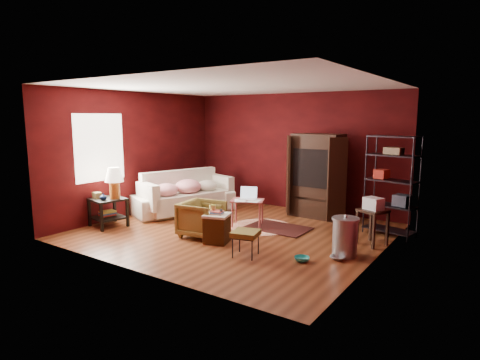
# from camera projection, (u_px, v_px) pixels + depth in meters

# --- Properties ---
(room) EXTENTS (5.54, 5.04, 2.84)m
(room) POSITION_uv_depth(u_px,v_px,m) (232.00, 161.00, 7.69)
(room) COLOR brown
(room) RESTS_ON ground
(sofa) EXTENTS (1.56, 2.39, 0.90)m
(sofa) POSITION_uv_depth(u_px,v_px,m) (184.00, 194.00, 9.37)
(sofa) COLOR beige
(sofa) RESTS_ON ground
(armchair) EXTENTS (0.76, 0.80, 0.74)m
(armchair) POSITION_uv_depth(u_px,v_px,m) (202.00, 217.00, 7.52)
(armchair) COLOR black
(armchair) RESTS_ON ground
(pet_bowl_steel) EXTENTS (0.25, 0.07, 0.24)m
(pet_bowl_steel) POSITION_uv_depth(u_px,v_px,m) (338.00, 252.00, 6.31)
(pet_bowl_steel) COLOR #B4B7BB
(pet_bowl_steel) RESTS_ON ground
(pet_bowl_turquoise) EXTENTS (0.24, 0.08, 0.24)m
(pet_bowl_turquoise) POSITION_uv_depth(u_px,v_px,m) (302.00, 254.00, 6.24)
(pet_bowl_turquoise) COLOR #24ACA8
(pet_bowl_turquoise) RESTS_ON ground
(vase) EXTENTS (0.17, 0.18, 0.14)m
(vase) POSITION_uv_depth(u_px,v_px,m) (103.00, 197.00, 7.99)
(vase) COLOR #0B1739
(vase) RESTS_ON side_table
(mug) EXTENTS (0.13, 0.10, 0.12)m
(mug) POSITION_uv_depth(u_px,v_px,m) (213.00, 207.00, 7.16)
(mug) COLOR #DEDD6D
(mug) RESTS_ON hamper
(side_table) EXTENTS (0.73, 0.73, 1.23)m
(side_table) POSITION_uv_depth(u_px,v_px,m) (111.00, 191.00, 8.15)
(side_table) COLOR black
(side_table) RESTS_ON ground
(sofa_cushions) EXTENTS (1.46, 2.30, 0.90)m
(sofa_cushions) POSITION_uv_depth(u_px,v_px,m) (185.00, 194.00, 9.40)
(sofa_cushions) COLOR beige
(sofa_cushions) RESTS_ON sofa
(hamper) EXTENTS (0.54, 0.54, 0.60)m
(hamper) POSITION_uv_depth(u_px,v_px,m) (217.00, 228.00, 7.16)
(hamper) COLOR #482910
(hamper) RESTS_ON ground
(footstool) EXTENTS (0.50, 0.50, 0.42)m
(footstool) POSITION_uv_depth(u_px,v_px,m) (246.00, 234.00, 6.44)
(footstool) COLOR black
(footstool) RESTS_ON ground
(rug_round) EXTENTS (1.45, 1.45, 0.01)m
(rug_round) POSITION_uv_depth(u_px,v_px,m) (262.00, 227.00, 8.21)
(rug_round) COLOR white
(rug_round) RESTS_ON ground
(rug_oriental) EXTENTS (1.25, 0.85, 0.01)m
(rug_oriental) POSITION_uv_depth(u_px,v_px,m) (278.00, 228.00, 8.10)
(rug_oriental) COLOR #481713
(rug_oriental) RESTS_ON ground
(laptop_desk) EXTENTS (0.77, 0.68, 0.80)m
(laptop_desk) POSITION_uv_depth(u_px,v_px,m) (248.00, 202.00, 8.22)
(laptop_desk) COLOR #B75353
(laptop_desk) RESTS_ON ground
(tv_armoire) EXTENTS (1.47, 0.81, 1.87)m
(tv_armoire) POSITION_uv_depth(u_px,v_px,m) (317.00, 174.00, 8.92)
(tv_armoire) COLOR black
(tv_armoire) RESTS_ON ground
(wire_shelving) EXTENTS (0.99, 0.59, 1.89)m
(wire_shelving) POSITION_uv_depth(u_px,v_px,m) (393.00, 181.00, 7.49)
(wire_shelving) COLOR black
(wire_shelving) RESTS_ON ground
(small_stand) EXTENTS (0.56, 0.56, 0.85)m
(small_stand) POSITION_uv_depth(u_px,v_px,m) (373.00, 210.00, 6.98)
(small_stand) COLOR black
(small_stand) RESTS_ON ground
(trash_can) EXTENTS (0.54, 0.54, 0.69)m
(trash_can) POSITION_uv_depth(u_px,v_px,m) (345.00, 237.00, 6.46)
(trash_can) COLOR #A8ABB0
(trash_can) RESTS_ON ground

